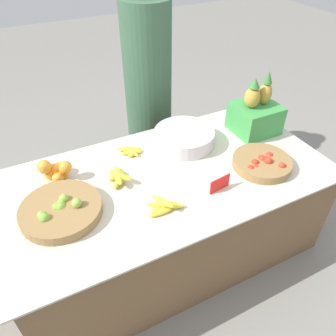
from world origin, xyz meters
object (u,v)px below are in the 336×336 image
object	(u,v)px
price_sign	(220,184)
produce_crate	(255,114)
tomato_basket	(262,163)
lime_bowl	(61,210)
vendor_person	(148,92)
metal_bowl	(184,137)

from	to	relation	value
price_sign	produce_crate	world-z (taller)	produce_crate
tomato_basket	price_sign	world-z (taller)	price_sign
tomato_basket	price_sign	xyz separation A→B (m)	(-0.34, -0.06, 0.01)
lime_bowl	price_sign	distance (m)	0.83
lime_bowl	produce_crate	xyz separation A→B (m)	(1.34, 0.19, 0.10)
tomato_basket	vendor_person	bearing A→B (deg)	104.04
produce_crate	lime_bowl	bearing A→B (deg)	-171.81
tomato_basket	vendor_person	world-z (taller)	vendor_person
lime_bowl	metal_bowl	xyz separation A→B (m)	(0.84, 0.27, 0.02)
metal_bowl	vendor_person	bearing A→B (deg)	87.02
price_sign	vendor_person	bearing A→B (deg)	78.47
price_sign	vendor_person	world-z (taller)	vendor_person
produce_crate	tomato_basket	bearing A→B (deg)	-120.83
lime_bowl	price_sign	world-z (taller)	lime_bowl
tomato_basket	metal_bowl	xyz separation A→B (m)	(-0.29, 0.41, 0.02)
tomato_basket	vendor_person	distance (m)	1.08
tomato_basket	price_sign	size ratio (longest dim) A/B	2.59
metal_bowl	price_sign	size ratio (longest dim) A/B	2.90
vendor_person	price_sign	bearing A→B (deg)	-93.88
produce_crate	vendor_person	xyz separation A→B (m)	(-0.46, 0.70, -0.05)
lime_bowl	price_sign	size ratio (longest dim) A/B	3.06
metal_bowl	produce_crate	size ratio (longest dim) A/B	0.92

